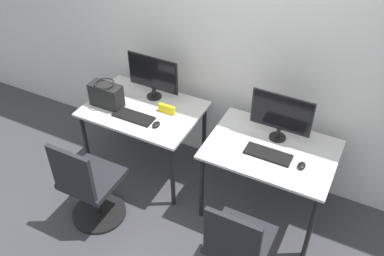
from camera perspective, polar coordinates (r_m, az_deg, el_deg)
ground_plane at (r=3.97m, az=-0.98°, el=-11.22°), size 20.00×20.00×0.00m
wall_back at (r=3.71m, az=5.13°, el=12.46°), size 12.00×0.05×2.80m
desk_left at (r=3.98m, az=-6.44°, el=1.71°), size 1.04×0.74×0.74m
monitor_left at (r=3.93m, az=-5.24°, el=7.03°), size 0.51×0.14×0.43m
keyboard_left at (r=3.82m, az=-7.81°, el=1.52°), size 0.38×0.14×0.02m
mouse_left at (r=3.70m, az=-4.80°, el=0.47°), size 0.06×0.09×0.03m
office_chair_left at (r=3.74m, az=-13.48°, el=-7.87°), size 0.48×0.48×0.92m
desk_right at (r=3.59m, az=10.41°, el=-3.69°), size 1.04×0.74×0.74m
monitor_right at (r=3.50m, az=11.80°, el=1.71°), size 0.51×0.14×0.43m
keyboard_right at (r=3.46m, az=10.11°, el=-3.46°), size 0.38×0.14×0.02m
mouse_right at (r=3.41m, az=14.41°, el=-4.88°), size 0.06×0.09×0.03m
office_chair_right at (r=3.27m, az=6.02°, el=-16.00°), size 0.48×0.48×0.92m
handbag at (r=3.95m, az=-11.36°, el=4.35°), size 0.30×0.18×0.25m
placard_left at (r=3.83m, az=-3.37°, el=2.55°), size 0.16×0.03×0.08m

